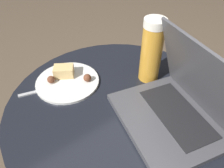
{
  "coord_description": "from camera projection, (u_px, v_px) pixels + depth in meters",
  "views": [
    {
      "loc": [
        0.38,
        -0.32,
        1.05
      ],
      "look_at": [
        -0.02,
        -0.01,
        0.61
      ],
      "focal_mm": 35.0,
      "sensor_mm": 36.0,
      "label": 1
    }
  ],
  "objects": [
    {
      "name": "table",
      "position": [
        119.0,
        128.0,
        0.8
      ],
      "size": [
        0.73,
        0.73,
        0.54
      ],
      "color": "#9E9EA3",
      "rests_on": "ground_plane"
    },
    {
      "name": "snack_plate",
      "position": [
        67.0,
        79.0,
        0.78
      ],
      "size": [
        0.22,
        0.22,
        0.05
      ],
      "color": "silver",
      "rests_on": "table"
    },
    {
      "name": "laptop",
      "position": [
        177.0,
        106.0,
        0.63
      ],
      "size": [
        0.36,
        0.32,
        0.25
      ],
      "color": "#47474C",
      "rests_on": "table"
    },
    {
      "name": "fork",
      "position": [
        49.0,
        89.0,
        0.76
      ],
      "size": [
        0.07,
        0.18,
        0.0
      ],
      "color": "#B2B2B7",
      "rests_on": "table"
    },
    {
      "name": "beer_glass",
      "position": [
        152.0,
        51.0,
        0.73
      ],
      "size": [
        0.07,
        0.07,
        0.23
      ],
      "color": "gold",
      "rests_on": "table"
    }
  ]
}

